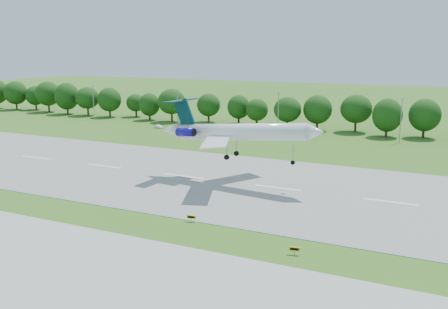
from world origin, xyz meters
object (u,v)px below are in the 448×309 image
(service_vehicle_a, at_px, (158,126))
(service_vehicle_b, at_px, (195,130))
(taxi_sign_left, at_px, (191,217))
(airliner, at_px, (232,131))

(service_vehicle_a, bearing_deg, service_vehicle_b, -85.37)
(service_vehicle_a, height_order, service_vehicle_b, service_vehicle_b)
(service_vehicle_a, bearing_deg, taxi_sign_left, -131.60)
(airliner, relative_size, service_vehicle_a, 10.50)
(airliner, distance_m, service_vehicle_b, 59.66)
(airliner, height_order, service_vehicle_b, airliner)
(taxi_sign_left, bearing_deg, service_vehicle_b, 109.87)
(service_vehicle_a, distance_m, service_vehicle_b, 14.76)
(taxi_sign_left, xyz_separation_m, service_vehicle_a, (-52.70, 72.75, -0.21))
(taxi_sign_left, height_order, service_vehicle_b, service_vehicle_b)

